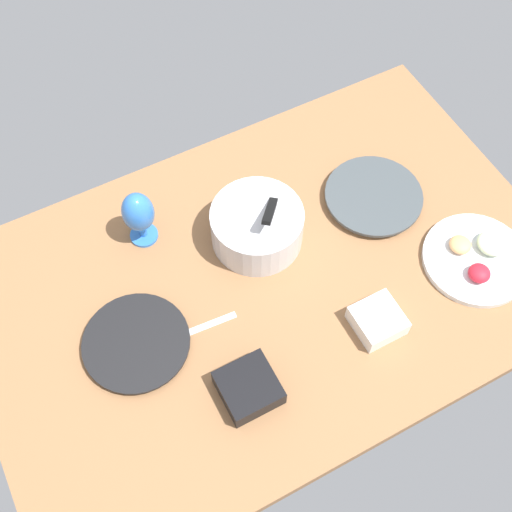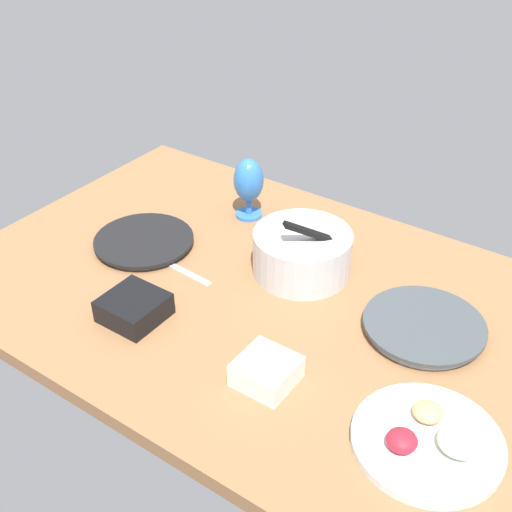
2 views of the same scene
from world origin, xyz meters
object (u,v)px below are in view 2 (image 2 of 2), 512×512
dinner_plate_right (424,327)px  square_bowl_black (134,307)px  mixing_bowl (302,251)px  hurricane_glass_blue (249,183)px  dinner_plate_left (144,242)px  fruit_platter (429,440)px  square_bowl_white (266,370)px

dinner_plate_right → square_bowl_black: (-59.79, -35.13, 1.81)cm
mixing_bowl → hurricane_glass_blue: hurricane_glass_blue is taller
dinner_plate_left → hurricane_glass_blue: bearing=63.9°
dinner_plate_right → fruit_platter: size_ratio=0.97×
dinner_plate_left → square_bowl_black: size_ratio=2.02×
fruit_platter → mixing_bowl: bearing=145.3°
square_bowl_black → hurricane_glass_blue: bearing=95.3°
mixing_bowl → square_bowl_white: bearing=-68.8°
fruit_platter → square_bowl_black: (-74.08, -4.20, 1.75)cm
square_bowl_white → square_bowl_black: 38.36cm
dinner_plate_left → dinner_plate_right: dinner_plate_right is taller
mixing_bowl → square_bowl_white: 41.94cm
mixing_bowl → hurricane_glass_blue: size_ratio=1.38×
dinner_plate_right → fruit_platter: 34.07cm
square_bowl_white → dinner_plate_right: bearing=58.3°
fruit_platter → square_bowl_black: bearing=-176.8°
dinner_plate_right → fruit_platter: bearing=-65.2°
dinner_plate_right → square_bowl_white: bearing=-121.7°
dinner_plate_right → fruit_platter: fruit_platter is taller
fruit_platter → square_bowl_white: size_ratio=2.46×
dinner_plate_left → hurricane_glass_blue: size_ratio=1.49×
mixing_bowl → square_bowl_white: size_ratio=2.14×
dinner_plate_right → square_bowl_white: square_bowl_white is taller
dinner_plate_left → hurricane_glass_blue: hurricane_glass_blue is taller
fruit_platter → hurricane_glass_blue: hurricane_glass_blue is taller
dinner_plate_left → mixing_bowl: bearing=18.7°
dinner_plate_left → square_bowl_white: (58.33, -24.33, 1.97)cm
fruit_platter → hurricane_glass_blue: size_ratio=1.58×
mixing_bowl → square_bowl_white: (15.12, -38.98, -3.29)cm
mixing_bowl → fruit_platter: 62.07cm
dinner_plate_right → mixing_bowl: (-36.55, 4.33, 4.98)cm
fruit_platter → square_bowl_white: 35.95cm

